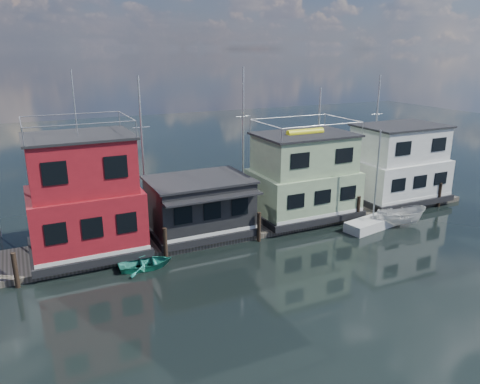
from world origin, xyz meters
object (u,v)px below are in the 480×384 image
houseboat_red (84,198)px  houseboat_dark (199,205)px  houseboat_white (398,164)px  day_sailer (373,223)px  houseboat_green (303,177)px  motorboat (400,217)px  dinghy_teal (146,263)px

houseboat_red → houseboat_dark: houseboat_red is taller
houseboat_white → day_sailer: size_ratio=1.09×
houseboat_dark → day_sailer: (12.72, -4.31, -1.97)m
houseboat_green → motorboat: houseboat_green is taller
day_sailer → motorboat: 2.34m
houseboat_green → dinghy_teal: bearing=-165.7°
houseboat_red → dinghy_teal: houseboat_red is taller
houseboat_red → houseboat_white: size_ratio=1.41×
houseboat_green → houseboat_dark: bearing=-179.9°
houseboat_dark → day_sailer: bearing=-18.7°
houseboat_green → houseboat_white: 10.00m
houseboat_green → houseboat_white: bearing=-0.0°
houseboat_white → motorboat: bearing=-129.3°
dinghy_teal → houseboat_red: bearing=42.0°
houseboat_white → day_sailer: (-6.28, -4.33, -3.09)m
dinghy_teal → motorboat: 20.06m
houseboat_dark → motorboat: houseboat_dark is taller
houseboat_red → houseboat_dark: 8.18m
motorboat → houseboat_white: bearing=-23.5°
houseboat_red → houseboat_dark: size_ratio=1.60×
day_sailer → houseboat_dark: bearing=150.7°
houseboat_red → houseboat_green: bearing=0.0°
houseboat_white → motorboat: (-4.05, -4.94, -2.75)m
houseboat_dark → day_sailer: day_sailer is taller
motorboat → houseboat_red: bearing=93.7°
houseboat_red → houseboat_green: houseboat_red is taller
houseboat_dark → dinghy_teal: (-5.06, -3.56, -2.06)m
houseboat_red → day_sailer: (20.72, -4.33, -3.66)m
dinghy_teal → day_sailer: bearing=-89.8°
houseboat_red → motorboat: (22.95, -4.94, -3.31)m
houseboat_dark → houseboat_green: 9.07m
day_sailer → motorboat: size_ratio=1.89×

